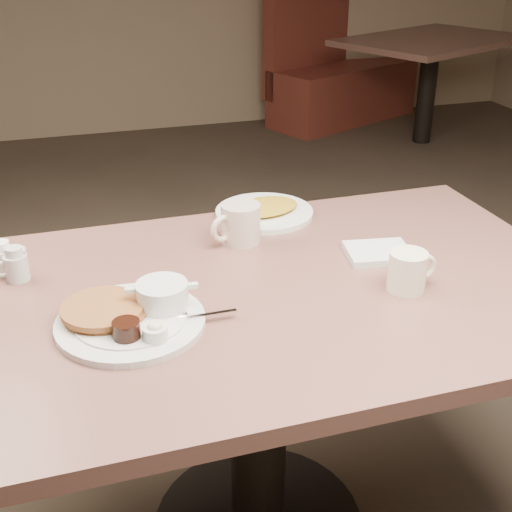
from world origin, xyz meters
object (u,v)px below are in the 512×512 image
object	(u,v)px
coffee_mug_near	(408,270)
hash_plate	(264,211)
main_plate	(133,313)
booth_back_right	(347,70)
creamer_left	(16,265)
coffee_mug_far	(239,223)
creamer_right	(3,259)
diner_table	(259,351)

from	to	relation	value
coffee_mug_near	hash_plate	world-z (taller)	coffee_mug_near
main_plate	coffee_mug_near	xyz separation A→B (m)	(0.60, -0.04, 0.02)
main_plate	booth_back_right	size ratio (longest dim) A/B	0.20
coffee_mug_near	creamer_left	world-z (taller)	coffee_mug_near
coffee_mug_far	main_plate	bearing A→B (deg)	-135.36
coffee_mug_far	hash_plate	size ratio (longest dim) A/B	0.47
coffee_mug_near	coffee_mug_far	xyz separation A→B (m)	(-0.29, 0.35, 0.00)
coffee_mug_near	hash_plate	xyz separation A→B (m)	(-0.17, 0.49, -0.03)
creamer_right	hash_plate	world-z (taller)	creamer_right
diner_table	coffee_mug_near	distance (m)	0.39
diner_table	creamer_right	bearing A→B (deg)	155.84
coffee_mug_far	hash_plate	bearing A→B (deg)	52.10
creamer_right	diner_table	bearing A→B (deg)	-24.16
coffee_mug_near	booth_back_right	size ratio (longest dim) A/B	0.07
diner_table	creamer_left	distance (m)	0.59
creamer_right	booth_back_right	size ratio (longest dim) A/B	0.04
main_plate	coffee_mug_near	distance (m)	0.60
diner_table	coffee_mug_near	bearing A→B (deg)	-18.07
diner_table	hash_plate	world-z (taller)	hash_plate
diner_table	creamer_left	bearing A→B (deg)	158.56
diner_table	coffee_mug_near	world-z (taller)	coffee_mug_near
creamer_left	booth_back_right	distance (m)	4.34
creamer_right	hash_plate	bearing A→B (deg)	12.21
diner_table	coffee_mug_far	size ratio (longest dim) A/B	9.78
coffee_mug_far	booth_back_right	distance (m)	4.02
diner_table	coffee_mug_near	xyz separation A→B (m)	(0.31, -0.10, 0.22)
main_plate	coffee_mug_near	bearing A→B (deg)	-3.72
coffee_mug_far	booth_back_right	xyz separation A→B (m)	(1.90, 3.52, -0.39)
hash_plate	booth_back_right	world-z (taller)	booth_back_right
diner_table	main_plate	distance (m)	0.35
diner_table	booth_back_right	world-z (taller)	booth_back_right
creamer_left	diner_table	bearing A→B (deg)	-21.44
creamer_right	booth_back_right	bearing A→B (deg)	54.97
coffee_mug_far	creamer_left	distance (m)	0.54
coffee_mug_near	diner_table	bearing A→B (deg)	161.93
hash_plate	creamer_left	bearing A→B (deg)	-163.82
coffee_mug_near	coffee_mug_far	size ratio (longest dim) A/B	0.81
diner_table	creamer_left	xyz separation A→B (m)	(-0.51, 0.20, 0.21)
diner_table	hash_plate	xyz separation A→B (m)	(0.14, 0.39, 0.18)
hash_plate	booth_back_right	distance (m)	3.84
main_plate	booth_back_right	distance (m)	4.44
coffee_mug_near	booth_back_right	xyz separation A→B (m)	(1.62, 3.87, -0.39)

